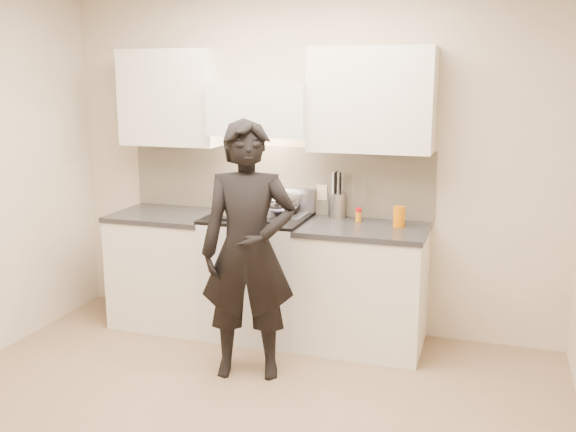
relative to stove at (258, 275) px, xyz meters
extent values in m
plane|color=#866D51|center=(0.30, -1.42, -0.47)|extent=(4.00, 4.00, 0.00)
cube|color=beige|center=(0.30, 0.33, 0.88)|extent=(4.00, 0.04, 2.70)
cube|color=beige|center=(0.05, 0.31, 0.71)|extent=(2.50, 0.02, 0.53)
cube|color=#A0A0A1|center=(0.00, 0.28, 0.56)|extent=(0.76, 0.08, 0.20)
cube|color=silver|center=(0.00, 0.13, 1.28)|extent=(0.76, 0.40, 0.40)
cylinder|color=#ABA9B8|center=(0.00, -0.05, 1.10)|extent=(0.66, 0.02, 0.02)
cube|color=silver|center=(0.83, 0.16, 1.35)|extent=(0.90, 0.33, 0.75)
cube|color=silver|center=(-0.78, 0.16, 1.35)|extent=(0.80, 0.33, 0.75)
cube|color=beige|center=(0.43, 0.30, 0.63)|extent=(0.08, 0.01, 0.12)
cube|color=silver|center=(0.00, 0.00, -0.01)|extent=(0.76, 0.65, 0.92)
cube|color=black|center=(0.00, 0.00, 0.46)|extent=(0.76, 0.65, 0.02)
cube|color=silver|center=(0.16, 0.12, 0.47)|extent=(0.36, 0.34, 0.01)
cylinder|color=#ABA9B8|center=(0.00, -0.29, 0.31)|extent=(0.62, 0.02, 0.02)
cylinder|color=black|center=(-0.18, -0.15, 0.48)|extent=(0.18, 0.18, 0.01)
cylinder|color=black|center=(0.18, -0.15, 0.48)|extent=(0.18, 0.18, 0.01)
cylinder|color=black|center=(-0.18, 0.15, 0.48)|extent=(0.18, 0.18, 0.01)
cylinder|color=black|center=(0.18, 0.15, 0.48)|extent=(0.18, 0.18, 0.01)
cube|color=silver|center=(0.83, 0.00, -0.03)|extent=(0.90, 0.65, 0.88)
cube|color=black|center=(0.83, 0.00, 0.43)|extent=(0.92, 0.67, 0.04)
cube|color=silver|center=(-0.78, 0.00, -0.03)|extent=(0.80, 0.65, 0.88)
cube|color=black|center=(-0.78, 0.00, 0.43)|extent=(0.82, 0.67, 0.04)
ellipsoid|color=#ABA9B8|center=(0.15, 0.10, 0.57)|extent=(0.30, 0.30, 0.16)
torus|color=#ABA9B8|center=(0.15, 0.10, 0.60)|extent=(0.31, 0.31, 0.01)
ellipsoid|color=beige|center=(0.15, 0.10, 0.56)|extent=(0.17, 0.17, 0.08)
cylinder|color=white|center=(0.11, -0.02, 0.65)|extent=(0.05, 0.22, 0.16)
cylinder|color=#ABA9B8|center=(-0.20, -0.09, 0.55)|extent=(0.28, 0.28, 0.14)
cube|color=#ABA9B8|center=(-0.32, -0.14, 0.61)|extent=(0.05, 0.04, 0.01)
cube|color=#ABA9B8|center=(-0.08, -0.04, 0.61)|extent=(0.05, 0.04, 0.01)
cylinder|color=#A0A0A1|center=(0.57, 0.24, 0.54)|extent=(0.13, 0.13, 0.19)
cylinder|color=black|center=(0.59, 0.23, 0.64)|extent=(0.02, 0.02, 0.34)
cylinder|color=white|center=(0.59, 0.25, 0.64)|extent=(0.02, 0.02, 0.34)
cylinder|color=#A0A0A1|center=(0.58, 0.27, 0.64)|extent=(0.02, 0.02, 0.34)
cylinder|color=black|center=(0.55, 0.27, 0.64)|extent=(0.02, 0.02, 0.34)
cylinder|color=#A0A0A1|center=(0.54, 0.25, 0.64)|extent=(0.02, 0.02, 0.34)
cylinder|color=white|center=(0.54, 0.23, 0.64)|extent=(0.02, 0.02, 0.34)
cylinder|color=black|center=(0.55, 0.21, 0.64)|extent=(0.02, 0.02, 0.34)
cylinder|color=#A0A0A1|center=(0.58, 0.21, 0.64)|extent=(0.02, 0.02, 0.34)
cylinder|color=orange|center=(0.76, 0.15, 0.48)|extent=(0.04, 0.04, 0.08)
cylinder|color=#B40C10|center=(0.76, 0.15, 0.54)|extent=(0.05, 0.05, 0.03)
cylinder|color=#CB6703|center=(1.07, 0.07, 0.52)|extent=(0.09, 0.09, 0.15)
imported|color=black|center=(0.19, -0.70, 0.39)|extent=(0.72, 0.57, 1.73)
camera|label=1|loc=(1.69, -4.50, 1.51)|focal=40.00mm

